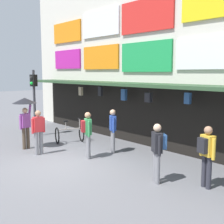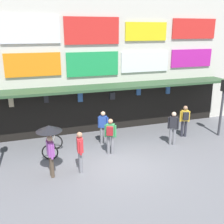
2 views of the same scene
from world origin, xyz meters
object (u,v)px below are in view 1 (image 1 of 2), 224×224
pedestrian_in_white (38,130)px  pedestrian_in_purple (113,128)px  bicycle_parked (70,134)px  pedestrian_in_red (87,131)px  pedestrian_with_umbrella (25,109)px  traffic_light_near (34,92)px  pedestrian_in_black (158,149)px  pedestrian_in_yellow (207,152)px

pedestrian_in_white → pedestrian_in_purple: 2.80m
bicycle_parked → pedestrian_in_purple: (2.49, 0.36, 0.55)m
pedestrian_in_red → pedestrian_with_umbrella: size_ratio=0.81×
pedestrian_in_purple → traffic_light_near: bearing=-169.6°
traffic_light_near → pedestrian_in_white: traffic_light_near is taller
pedestrian_in_black → pedestrian_in_yellow: same height
pedestrian_in_white → pedestrian_in_yellow: same height
pedestrian_in_red → pedestrian_in_yellow: size_ratio=1.00×
pedestrian_in_black → pedestrian_in_white: size_ratio=1.00×
pedestrian_in_red → pedestrian_in_white: bearing=-145.6°
bicycle_parked → pedestrian_in_purple: 2.58m
pedestrian_in_purple → bicycle_parked: bearing=-171.8°
pedestrian_in_purple → pedestrian_in_red: bearing=-91.2°
pedestrian_in_yellow → pedestrian_in_red: bearing=-170.0°
pedestrian_in_black → pedestrian_with_umbrella: (-5.93, -1.16, 0.66)m
traffic_light_near → pedestrian_in_purple: bearing=10.4°
traffic_light_near → pedestrian_with_umbrella: size_ratio=1.54×
pedestrian_in_white → pedestrian_in_purple: bearing=54.7°
traffic_light_near → bicycle_parked: bearing=12.7°
pedestrian_in_white → pedestrian_in_red: same height
pedestrian_in_purple → pedestrian_in_yellow: (4.28, -0.44, 0.04)m
pedestrian_in_white → pedestrian_in_yellow: (5.90, 1.85, 0.04)m
pedestrian_in_black → pedestrian_in_yellow: (1.09, 0.69, 0.00)m
pedestrian_in_black → pedestrian_in_red: bearing=-178.8°
bicycle_parked → pedestrian_in_red: (2.47, -0.83, 0.59)m
pedestrian_in_black → pedestrian_in_purple: (-3.19, 1.13, -0.04)m
pedestrian_in_red → bicycle_parked: bearing=161.3°
bicycle_parked → pedestrian_in_yellow: pedestrian_in_yellow is taller
pedestrian_in_purple → pedestrian_in_yellow: bearing=-5.8°
traffic_light_near → pedestrian_in_red: bearing=-3.8°
pedestrian_in_red → traffic_light_near: bearing=176.2°
pedestrian_in_black → pedestrian_in_red: (-3.21, -0.07, 0.00)m
pedestrian_in_black → pedestrian_with_umbrella: pedestrian_with_umbrella is taller
pedestrian_with_umbrella → pedestrian_in_yellow: pedestrian_with_umbrella is taller
traffic_light_near → pedestrian_in_yellow: 9.13m
traffic_light_near → pedestrian_in_white: (3.15, -1.41, -1.19)m
pedestrian_in_black → pedestrian_in_red: size_ratio=1.00×
pedestrian_in_black → pedestrian_in_yellow: size_ratio=1.00×
pedestrian_in_white → pedestrian_in_purple: same height
pedestrian_in_black → traffic_light_near: bearing=178.2°
pedestrian_in_black → pedestrian_with_umbrella: size_ratio=0.81×
pedestrian_in_purple → pedestrian_with_umbrella: size_ratio=0.81×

